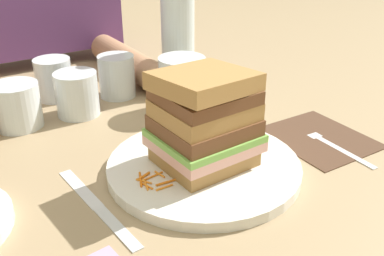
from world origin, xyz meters
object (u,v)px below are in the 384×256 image
object	(u,v)px
napkin_dark	(318,138)
main_plate	(204,167)
fork	(329,141)
sandwich	(204,120)
empty_tumbler_1	(117,76)
empty_tumbler_3	(17,106)
water_bottle	(178,30)
juice_glass	(182,88)
knife	(99,208)
empty_tumbler_2	(54,79)
empty_tumbler_0	(77,94)

from	to	relation	value
napkin_dark	main_plate	bearing A→B (deg)	174.96
main_plate	fork	distance (m)	0.21
sandwich	empty_tumbler_1	world-z (taller)	sandwich
sandwich	napkin_dark	xyz separation A→B (m)	(0.21, -0.02, -0.08)
napkin_dark	empty_tumbler_1	distance (m)	0.39
fork	empty_tumbler_3	xyz separation A→B (m)	(-0.39, 0.33, 0.03)
sandwich	water_bottle	size ratio (longest dim) A/B	0.51
juice_glass	knife	bearing A→B (deg)	-140.94
fork	knife	xyz separation A→B (m)	(-0.37, 0.04, -0.00)
juice_glass	empty_tumbler_1	distance (m)	0.14
knife	empty_tumbler_3	world-z (taller)	empty_tumbler_3
main_plate	fork	size ratio (longest dim) A/B	1.61
water_bottle	main_plate	bearing A→B (deg)	-115.40
fork	empty_tumbler_3	world-z (taller)	empty_tumbler_3
main_plate	empty_tumbler_1	size ratio (longest dim) A/B	3.33
empty_tumbler_1	fork	bearing A→B (deg)	-62.23
napkin_dark	empty_tumbler_2	xyz separation A→B (m)	(-0.30, 0.39, 0.04)
water_bottle	fork	bearing A→B (deg)	-78.51
fork	empty_tumbler_3	size ratio (longest dim) A/B	2.14
empty_tumbler_0	empty_tumbler_3	bearing A→B (deg)	175.72
napkin_dark	empty_tumbler_3	world-z (taller)	empty_tumbler_3
empty_tumbler_2	knife	bearing A→B (deg)	-100.36
empty_tumbler_1	empty_tumbler_2	world-z (taller)	empty_tumbler_1
empty_tumbler_0	empty_tumbler_2	bearing A→B (deg)	96.17
juice_glass	water_bottle	size ratio (longest dim) A/B	0.37
sandwich	empty_tumbler_1	size ratio (longest dim) A/B	1.69
empty_tumbler_0	empty_tumbler_2	size ratio (longest dim) A/B	0.99
juice_glass	empty_tumbler_3	xyz separation A→B (m)	(-0.26, 0.09, -0.00)
main_plate	water_bottle	bearing A→B (deg)	64.60
sandwich	fork	bearing A→B (deg)	-10.94
sandwich	empty_tumbler_3	bearing A→B (deg)	121.66
fork	empty_tumbler_3	distance (m)	0.51
fork	empty_tumbler_1	distance (m)	0.41
napkin_dark	knife	distance (m)	0.37
main_plate	empty_tumbler_1	xyz separation A→B (m)	(0.02, 0.32, 0.03)
main_plate	empty_tumbler_3	world-z (taller)	empty_tumbler_3
fork	water_bottle	distance (m)	0.36
sandwich	juice_glass	bearing A→B (deg)	65.98
sandwich	empty_tumbler_0	bearing A→B (deg)	105.35
fork	sandwich	bearing A→B (deg)	169.06
napkin_dark	water_bottle	bearing A→B (deg)	102.42
empty_tumbler_0	empty_tumbler_1	distance (m)	0.10
sandwich	empty_tumbler_0	world-z (taller)	sandwich
napkin_dark	empty_tumbler_2	bearing A→B (deg)	127.03
main_plate	water_bottle	size ratio (longest dim) A/B	1.01
main_plate	knife	bearing A→B (deg)	-179.52
sandwich	knife	world-z (taller)	sandwich
empty_tumbler_0	empty_tumbler_2	xyz separation A→B (m)	(-0.01, 0.10, 0.00)
sandwich	juice_glass	world-z (taller)	sandwich
juice_glass	empty_tumbler_0	bearing A→B (deg)	153.24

